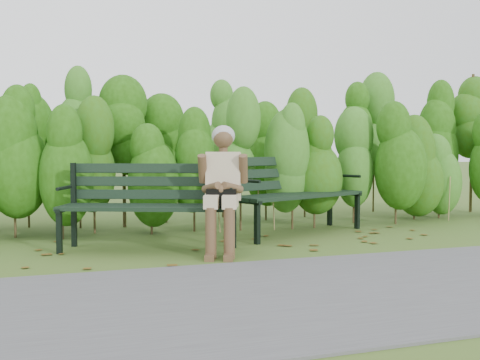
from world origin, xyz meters
name	(u,v)px	position (x,y,z in m)	size (l,w,h in m)	color
ground	(250,246)	(0.00, 0.00, 0.00)	(80.00, 80.00, 0.00)	#465D21
footpath	(343,290)	(0.00, -2.20, 0.01)	(60.00, 2.50, 0.01)	#474749
hedge_band	(207,140)	(0.00, 1.86, 1.26)	(11.04, 1.67, 2.42)	#47381E
leaf_litter	(299,245)	(0.57, -0.12, 0.00)	(5.43, 2.24, 0.01)	brown
bench_left	(151,199)	(-1.12, 0.15, 0.57)	(2.03, 1.29, 0.97)	black
bench_right	(292,188)	(0.88, 0.80, 0.61)	(2.16, 1.44, 1.03)	black
seated_woman	(222,181)	(-0.43, -0.33, 0.78)	(0.63, 0.85, 1.38)	#BCAB8C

